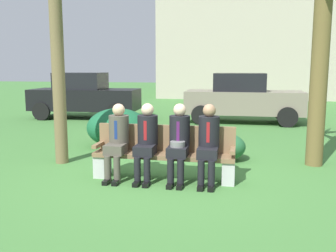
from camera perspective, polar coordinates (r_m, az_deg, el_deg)
name	(u,v)px	position (r m, az deg, el deg)	size (l,w,h in m)	color
ground_plane	(164,177)	(6.50, -0.61, -7.81)	(80.00, 80.00, 0.00)	#417837
park_bench	(164,153)	(6.34, -0.59, -4.15)	(2.36, 0.44, 0.90)	brown
seated_man_leftmost	(117,137)	(6.36, -7.69, -1.69)	(0.34, 0.72, 1.27)	#4C473D
seated_man_centerleft	(146,138)	(6.22, -3.30, -1.80)	(0.34, 0.72, 1.28)	black
seated_man_centerright	(179,139)	(6.10, 1.63, -1.99)	(0.34, 0.72, 1.29)	black
seated_man_rightmost	(208,140)	(6.05, 6.15, -2.10)	(0.34, 0.72, 1.29)	black
shrub_near_bench	(223,147)	(7.70, 8.37, -3.11)	(0.90, 0.82, 0.56)	#256035
shrub_mid_lawn	(118,128)	(8.96, -7.65, -0.24)	(1.46, 1.34, 0.92)	#195A35
parked_car_near	(84,96)	(14.24, -12.57, 4.52)	(3.98, 1.87, 1.68)	black
parked_car_far	(243,98)	(13.03, 11.30, 4.18)	(3.91, 1.73, 1.68)	slate
building_backdrop	(264,7)	(26.06, 14.32, 17.15)	(13.26, 7.59, 11.42)	#AEA492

